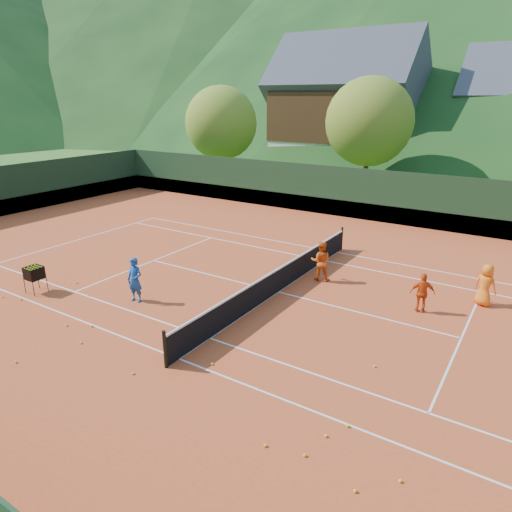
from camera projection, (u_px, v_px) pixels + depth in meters
The scene contains 31 objects.
ground at pixel (278, 292), 17.03m from camera, with size 400.00×400.00×0.00m, color #2E561A.
clay_court at pixel (278, 292), 17.03m from camera, with size 40.00×24.00×0.02m, color #B3401D.
coach at pixel (135, 280), 15.99m from camera, with size 0.59×0.39×1.62m, color #174896.
student_a at pixel (321, 261), 17.89m from camera, with size 0.78×0.60×1.60m, color #E55B14.
student_b at pixel (422, 293), 15.24m from camera, with size 0.81×0.34×1.39m, color #E04F13.
student_c at pixel (485, 285), 15.72m from camera, with size 0.73×0.48×1.50m, color orange.
tennis_ball_0 at pixel (197, 342), 13.48m from camera, with size 0.07×0.07×0.07m, color yellow.
tennis_ball_2 at pixel (81, 343), 13.42m from camera, with size 0.07×0.07×0.07m, color yellow.
tennis_ball_3 at pixel (21, 299), 16.32m from camera, with size 0.07×0.07×0.07m, color yellow.
tennis_ball_4 at pixel (305, 455), 9.21m from camera, with size 0.07×0.07×0.07m, color yellow.
tennis_ball_5 at pixel (212, 364), 12.36m from camera, with size 0.07×0.07×0.07m, color yellow.
tennis_ball_6 at pixel (133, 373), 11.94m from camera, with size 0.07×0.07×0.07m, color yellow.
tennis_ball_7 at pixel (355, 491), 8.37m from camera, with size 0.07×0.07×0.07m, color yellow.
tennis_ball_8 at pixel (400, 481), 8.59m from camera, with size 0.07×0.07×0.07m, color yellow.
tennis_ball_9 at pixel (348, 426), 10.04m from camera, with size 0.07×0.07×0.07m, color yellow.
tennis_ball_10 at pixel (326, 436), 9.74m from camera, with size 0.07×0.07×0.07m, color yellow.
tennis_ball_13 at pixel (16, 362), 12.45m from camera, with size 0.07×0.07×0.07m, color yellow.
tennis_ball_14 at pixel (375, 366), 12.26m from camera, with size 0.07×0.07×0.07m, color yellow.
tennis_ball_15 at pixel (92, 326), 14.41m from camera, with size 0.07×0.07×0.07m, color yellow.
tennis_ball_16 at pixel (77, 283), 17.77m from camera, with size 0.07×0.07×0.07m, color yellow.
tennis_ball_17 at pixel (265, 445), 9.47m from camera, with size 0.07×0.07×0.07m, color yellow.
tennis_ball_19 at pixel (88, 295), 16.66m from camera, with size 0.07×0.07×0.07m, color yellow.
tennis_ball_21 at pixel (3, 297), 16.51m from camera, with size 0.07×0.07×0.07m, color yellow.
tennis_ball_22 at pixel (67, 325), 14.46m from camera, with size 0.07×0.07×0.07m, color yellow.
court_lines at pixel (278, 292), 17.02m from camera, with size 23.83×11.03×0.00m.
tennis_net at pixel (278, 280), 16.86m from camera, with size 0.10×12.07×1.10m.
perimeter_fence at pixel (279, 261), 16.61m from camera, with size 40.40×24.24×3.00m.
ball_hopper at pixel (34, 274), 16.76m from camera, with size 0.57×0.57×1.00m.
chalet_left at pixel (345, 111), 44.10m from camera, with size 13.80×9.93×12.92m.
tree_a at pixel (221, 123), 37.89m from camera, with size 6.00×6.00×7.88m.
tree_b at pixel (369, 122), 33.24m from camera, with size 6.40×6.40×8.40m.
Camera 1 is at (7.77, -13.59, 6.90)m, focal length 32.00 mm.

